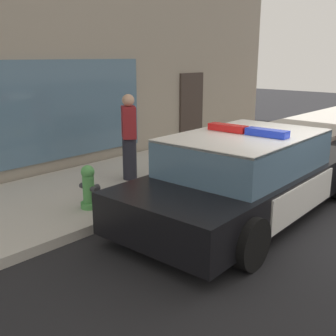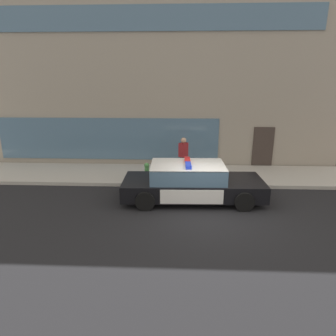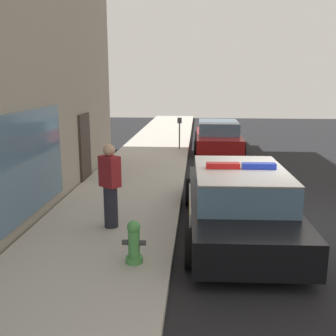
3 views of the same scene
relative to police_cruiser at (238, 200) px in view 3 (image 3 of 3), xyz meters
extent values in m
plane|color=black|center=(0.53, -1.10, -0.68)|extent=(48.00, 48.00, 0.00)
cube|color=#B2ADA3|center=(0.53, 2.72, -0.61)|extent=(48.00, 2.96, 0.15)
cube|color=#382D28|center=(3.70, 4.22, 0.37)|extent=(1.00, 0.08, 2.10)
cube|color=black|center=(0.06, 0.00, -0.18)|extent=(5.18, 2.09, 0.60)
cube|color=silver|center=(1.70, 0.05, -0.02)|extent=(1.80, 1.95, 0.05)
cube|color=silver|center=(-1.73, -0.05, -0.02)|extent=(1.49, 1.94, 0.05)
cube|color=silver|center=(-0.07, 0.98, -0.18)|extent=(2.15, 0.09, 0.51)
cube|color=silver|center=(-0.01, -0.98, -0.18)|extent=(2.15, 0.09, 0.51)
cube|color=yellow|center=(-0.07, 1.00, -0.18)|extent=(0.22, 0.02, 0.26)
cube|color=slate|center=(-0.14, 0.00, 0.39)|extent=(2.71, 1.82, 0.60)
cube|color=silver|center=(-0.14, 0.00, 0.68)|extent=(2.71, 1.82, 0.04)
cube|color=red|center=(-0.15, 0.35, 0.76)|extent=(0.22, 0.67, 0.11)
cube|color=blue|center=(-0.13, -0.35, 0.76)|extent=(0.22, 0.67, 0.11)
cylinder|color=black|center=(1.72, 1.02, -0.34)|extent=(0.69, 0.24, 0.68)
cylinder|color=black|center=(1.78, -0.92, -0.34)|extent=(0.69, 0.24, 0.68)
cylinder|color=black|center=(-1.66, 0.92, -0.34)|extent=(0.69, 0.24, 0.68)
cylinder|color=black|center=(-1.60, -1.02, -0.34)|extent=(0.69, 0.24, 0.68)
cylinder|color=#4C994C|center=(-1.87, 1.86, -0.48)|extent=(0.28, 0.28, 0.10)
cylinder|color=#4C994C|center=(-1.87, 1.86, -0.21)|extent=(0.19, 0.19, 0.45)
sphere|color=#4C994C|center=(-1.87, 1.86, 0.09)|extent=(0.22, 0.22, 0.22)
cylinder|color=#333338|center=(-1.87, 1.86, 0.16)|extent=(0.06, 0.06, 0.05)
cylinder|color=#333338|center=(-1.87, 1.71, -0.18)|extent=(0.09, 0.10, 0.09)
cylinder|color=#333338|center=(-1.87, 2.00, -0.18)|extent=(0.09, 0.10, 0.09)
cylinder|color=#333338|center=(-1.72, 1.86, -0.22)|extent=(0.10, 0.12, 0.12)
cube|color=maroon|center=(9.67, -0.04, -0.20)|extent=(4.62, 1.87, 0.56)
cube|color=slate|center=(9.67, -0.04, 0.33)|extent=(2.41, 1.68, 0.56)
cylinder|color=black|center=(11.20, 0.89, -0.36)|extent=(0.64, 0.20, 0.64)
cylinder|color=black|center=(11.20, -0.97, -0.36)|extent=(0.64, 0.20, 0.64)
cylinder|color=black|center=(8.15, 0.90, -0.36)|extent=(0.64, 0.20, 0.64)
cylinder|color=black|center=(8.15, -0.97, -0.36)|extent=(0.64, 0.20, 0.64)
cylinder|color=#23232D|center=(-0.28, 2.58, -0.11)|extent=(0.28, 0.28, 0.85)
cube|color=maroon|center=(-0.28, 2.58, 0.63)|extent=(0.45, 0.48, 0.62)
sphere|color=tan|center=(-0.28, 2.58, 1.06)|extent=(0.24, 0.24, 0.24)
cylinder|color=slate|center=(9.10, 1.64, 0.02)|extent=(0.06, 0.06, 1.10)
cube|color=#474C51|center=(9.10, 1.64, 0.69)|extent=(0.12, 0.18, 0.24)
camera|label=1|loc=(-5.73, -3.38, 1.89)|focal=44.02mm
camera|label=2|loc=(-0.41, -10.22, 3.63)|focal=31.25mm
camera|label=3|loc=(-7.90, 0.84, 2.43)|focal=42.74mm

